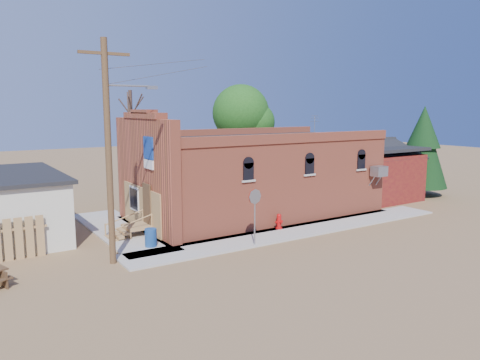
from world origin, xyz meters
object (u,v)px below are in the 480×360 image
fire_hydrant (279,221)px  brick_bar (252,176)px  utility_pole (110,147)px  stop_sign (255,202)px  trash_barrel (151,238)px

fire_hydrant → brick_bar: bearing=64.7°
utility_pole → stop_sign: 6.86m
utility_pole → trash_barrel: bearing=28.9°
fire_hydrant → utility_pole: bearing=171.1°
brick_bar → utility_pole: bearing=-156.3°
utility_pole → trash_barrel: size_ratio=10.90×
fire_hydrant → trash_barrel: size_ratio=0.97×
brick_bar → trash_barrel: bearing=-157.8°
brick_bar → fire_hydrant: (-0.91, -3.81, -1.86)m
brick_bar → utility_pole: (-9.79, -4.29, 2.43)m
stop_sign → trash_barrel: 5.00m
stop_sign → trash_barrel: size_ratio=3.16×
stop_sign → utility_pole: bearing=-175.1°
fire_hydrant → trash_barrel: 6.85m
stop_sign → brick_bar: bearing=72.5°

